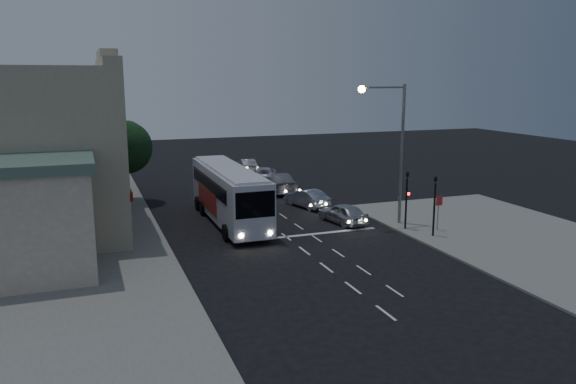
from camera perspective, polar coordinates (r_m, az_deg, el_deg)
name	(u,v)px	position (r m, az deg, el deg)	size (l,w,h in m)	color
ground	(298,246)	(32.43, 1.03, -5.50)	(120.00, 120.00, 0.00)	black
sidewalk_near	(528,241)	(36.02, 23.23, -4.62)	(12.00, 24.00, 0.12)	slate
sidewalk_far	(59,231)	(38.13, -22.22, -3.68)	(12.00, 50.00, 0.12)	slate
road_markings	(298,230)	(35.84, 1.03, -3.83)	(8.00, 30.55, 0.01)	silver
tour_bus	(229,193)	(37.46, -6.02, -0.06)	(2.88, 12.18, 3.73)	silver
car_suv	(343,213)	(37.43, 5.61, -2.15)	(1.62, 4.02, 1.37)	#B4B9C1
car_sedan_a	(307,198)	(41.89, 1.93, -0.63)	(1.43, 4.10, 1.35)	#A6ADBD
car_sedan_b	(281,182)	(47.50, -0.76, 0.99)	(2.29, 5.62, 1.63)	#9B9C9E
car_sedan_c	(264,175)	(51.98, -2.46, 1.78)	(2.35, 5.09, 1.41)	silver
car_extra	(247,165)	(57.83, -4.16, 2.72)	(1.42, 4.06, 1.34)	beige
traffic_signal_main	(407,193)	(35.86, 11.97, -0.11)	(0.25, 0.35, 4.10)	black
traffic_signal_side	(435,199)	(34.64, 14.69, -0.65)	(0.18, 0.15, 4.10)	black
regulatory_sign	(439,207)	(36.14, 15.06, -1.50)	(0.45, 0.12, 2.20)	slate
streetlight	(393,138)	(36.43, 10.66, 5.40)	(3.32, 0.44, 9.00)	slate
main_building	(35,151)	(37.25, -24.28, 3.82)	(10.12, 12.00, 11.00)	tan
low_building_south	(14,219)	(29.31, -26.04, -2.47)	(7.40, 5.40, 5.70)	#A49F94
low_building_north	(54,155)	(49.33, -22.70, 3.52)	(9.40, 9.40, 6.50)	#A49F94
street_tree	(125,145)	(44.31, -16.19, 4.59)	(4.00, 4.00, 6.20)	black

